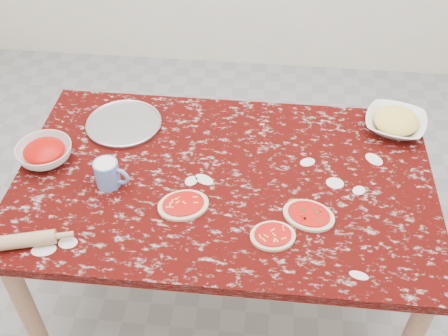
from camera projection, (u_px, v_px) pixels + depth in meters
ground at (224, 289)px, 2.58m from camera, size 4.00×4.00×0.00m
worktable at (224, 192)px, 2.12m from camera, size 1.60×1.00×0.75m
pizza_tray at (124, 124)px, 2.29m from camera, size 0.38×0.38×0.01m
sauce_bowl at (45, 153)px, 2.11m from camera, size 0.25×0.25×0.07m
cheese_bowl at (395, 124)px, 2.25m from camera, size 0.30×0.30×0.06m
flour_mug at (108, 173)px, 2.00m from camera, size 0.14×0.09×0.11m
pizza_left at (183, 205)px, 1.95m from camera, size 0.23×0.21×0.02m
pizza_mid at (273, 236)px, 1.84m from camera, size 0.18×0.16×0.02m
pizza_right at (309, 215)px, 1.91m from camera, size 0.22×0.19×0.02m
rolling_pin at (17, 241)px, 1.80m from camera, size 0.26×0.12×0.05m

